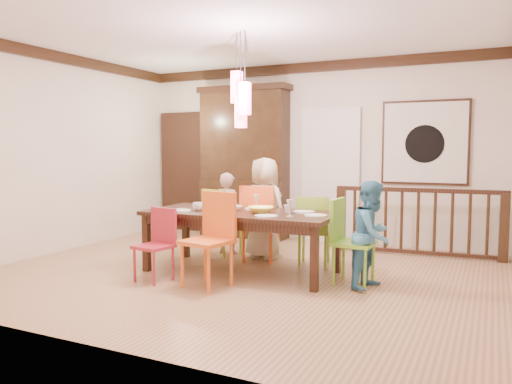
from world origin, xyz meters
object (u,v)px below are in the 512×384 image
at_px(dining_table, 241,217).
at_px(chair_end_right, 354,236).
at_px(person_far_left, 228,213).
at_px(person_end_right, 372,235).
at_px(person_far_mid, 264,208).
at_px(balustrade, 418,221).
at_px(china_hutch, 244,162).
at_px(chair_far_left, 223,217).

relative_size(dining_table, chair_end_right, 2.46).
relative_size(person_far_left, person_end_right, 1.00).
bearing_deg(dining_table, person_far_mid, 92.83).
xyz_separation_m(balustrade, person_far_left, (-2.50, -1.02, 0.08)).
bearing_deg(china_hutch, dining_table, -64.06).
bearing_deg(china_hutch, person_far_mid, -54.18).
distance_m(chair_far_left, chair_end_right, 2.17).
bearing_deg(dining_table, chair_far_left, 130.77).
xyz_separation_m(dining_table, person_far_mid, (-0.06, 0.81, 0.02)).
height_order(dining_table, chair_end_right, chair_end_right).
bearing_deg(balustrade, person_end_right, -100.48).
distance_m(chair_end_right, china_hutch, 3.39).
xyz_separation_m(chair_far_left, chair_end_right, (2.06, -0.70, 0.00)).
bearing_deg(person_far_left, chair_far_left, 95.83).
height_order(china_hutch, person_far_mid, china_hutch).
bearing_deg(person_far_left, person_end_right, 163.67).
bearing_deg(dining_table, china_hutch, 114.86).
xyz_separation_m(china_hutch, balustrade, (2.92, -0.35, -0.78)).
distance_m(chair_far_left, person_far_left, 0.14).
bearing_deg(china_hutch, chair_far_left, -74.25).
xyz_separation_m(dining_table, china_hutch, (-1.09, 2.25, 0.61)).
xyz_separation_m(chair_end_right, person_far_mid, (-1.44, 0.76, 0.15)).
distance_m(person_far_left, person_end_right, 2.44).
distance_m(china_hutch, person_end_right, 3.59).
height_order(balustrade, person_far_mid, person_far_mid).
distance_m(dining_table, person_end_right, 1.61).
height_order(chair_far_left, person_far_left, person_far_left).
relative_size(chair_end_right, person_end_right, 0.81).
distance_m(dining_table, person_far_left, 1.11).
distance_m(china_hutch, balustrade, 3.04).
distance_m(dining_table, balustrade, 2.64).
bearing_deg(balustrade, chair_end_right, -107.17).
relative_size(chair_end_right, person_far_left, 0.81).
bearing_deg(chair_far_left, dining_table, 145.53).
bearing_deg(chair_end_right, balustrade, -11.23).
bearing_deg(person_far_left, person_far_mid, 178.62).
height_order(chair_end_right, china_hutch, china_hutch).
distance_m(china_hutch, person_far_left, 1.59).
bearing_deg(chair_end_right, dining_table, 94.03).
relative_size(person_far_mid, person_end_right, 1.19).
bearing_deg(person_far_left, dining_table, 132.49).
bearing_deg(person_end_right, person_far_mid, 75.54).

